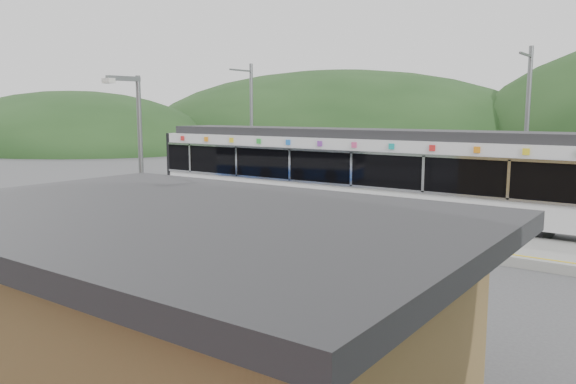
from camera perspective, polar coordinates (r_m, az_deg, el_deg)
The scene contains 9 objects.
ground at distance 19.87m, azimuth -3.73°, elevation -4.88°, with size 120.00×120.00×0.00m, color #4C4C4F.
hills at distance 21.61m, azimuth 18.46°, elevation -4.22°, with size 146.00×149.00×26.00m.
platform at distance 22.43m, azimuth 1.63°, elevation -2.96°, with size 26.00×3.20×0.30m, color #9E9E99.
yellow_line at distance 21.36m, azimuth -0.33°, elevation -3.10°, with size 26.00×0.10×0.01m, color yellow.
train at distance 23.94m, azimuth 7.19°, elevation 2.32°, with size 20.44×3.01×3.74m.
catenary_mast_west at distance 30.43m, azimuth -3.77°, elevation 6.60°, with size 0.18×1.80×7.00m.
catenary_mast_east at distance 24.11m, azimuth 23.03°, elevation 5.55°, with size 0.18×1.80×7.00m.
station_shelter at distance 9.15m, azimuth -10.66°, elevation -10.66°, with size 9.20×6.20×3.00m.
lamp_post at distance 14.91m, azimuth -15.06°, elevation 3.08°, with size 0.37×0.98×5.39m.
Camera 1 is at (12.31, -14.95, 4.49)m, focal length 35.00 mm.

